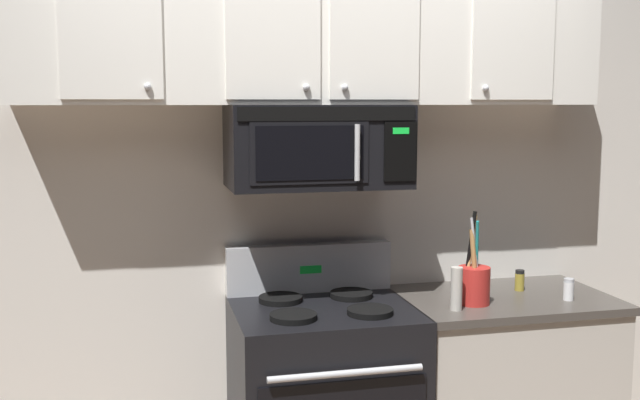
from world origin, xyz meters
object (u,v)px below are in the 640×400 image
Objects in this scene: over_range_microwave at (317,146)px; salt_shaker at (569,289)px; pepper_mill at (456,289)px; utensil_crock_red at (474,282)px; spice_jar at (520,280)px.

salt_shaker is at bearing -13.10° from over_range_microwave.
over_range_microwave reaches higher than pepper_mill.
salt_shaker is (0.43, -0.04, -0.05)m from utensil_crock_red.
utensil_crock_red is at bearing -17.94° from over_range_microwave.
over_range_microwave is at bearing 166.90° from salt_shaker.
spice_jar is at bearing -2.73° from over_range_microwave.
utensil_crock_red reaches higher than salt_shaker.
spice_jar is (0.30, 0.16, -0.05)m from utensil_crock_red.
pepper_mill is (-0.54, -0.03, 0.04)m from salt_shaker.
salt_shaker is (1.07, -0.25, -0.63)m from over_range_microwave.
salt_shaker is 0.55m from pepper_mill.
pepper_mill reaches higher than salt_shaker.
pepper_mill reaches higher than spice_jar.
utensil_crock_red is 4.16× the size of salt_shaker.
over_range_microwave is 1.89× the size of utensil_crock_red.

